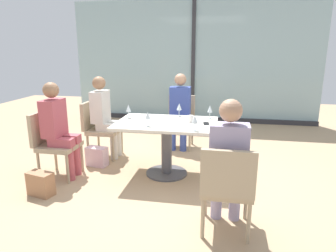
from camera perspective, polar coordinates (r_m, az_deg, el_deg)
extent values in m
plane|color=tan|center=(4.23, -0.25, -8.89)|extent=(12.00, 12.00, 0.00)
cube|color=#97B7BC|center=(7.06, 4.76, 11.82)|extent=(5.56, 0.03, 2.70)
cube|color=#2D2D33|center=(7.03, 4.73, 11.81)|extent=(0.08, 0.06, 2.70)
cube|color=#2D2D33|center=(7.21, 4.52, 1.43)|extent=(5.56, 0.10, 0.10)
cube|color=silver|center=(4.00, -0.26, 0.50)|extent=(1.31, 0.89, 0.04)
cylinder|color=#4C4C51|center=(4.10, -0.26, -4.44)|extent=(0.14, 0.14, 0.69)
cylinder|color=#4C4C51|center=(4.23, -0.25, -8.74)|extent=(0.56, 0.56, 0.02)
cube|color=tan|center=(4.84, -11.77, -0.87)|extent=(0.46, 0.46, 0.06)
cube|color=tan|center=(4.89, -14.63, 2.00)|extent=(0.05, 0.46, 0.42)
cylinder|color=tan|center=(4.66, -10.27, -4.31)|extent=(0.04, 0.04, 0.39)
cylinder|color=tan|center=(5.02, -8.66, -2.87)|extent=(0.04, 0.04, 0.39)
cylinder|color=tan|center=(4.81, -14.74, -3.95)|extent=(0.04, 0.04, 0.39)
cylinder|color=tan|center=(5.16, -12.86, -2.58)|extent=(0.04, 0.04, 0.39)
cube|color=tan|center=(4.26, -19.59, -3.58)|extent=(0.46, 0.46, 0.06)
cube|color=tan|center=(4.32, -22.74, -0.29)|extent=(0.05, 0.46, 0.42)
cylinder|color=tan|center=(4.07, -18.27, -7.66)|extent=(0.04, 0.04, 0.39)
cylinder|color=tan|center=(4.40, -15.79, -5.79)|extent=(0.04, 0.04, 0.39)
cylinder|color=tan|center=(4.27, -23.01, -7.04)|extent=(0.04, 0.04, 0.39)
cylinder|color=tan|center=(4.59, -20.29, -5.31)|extent=(0.04, 0.04, 0.39)
cube|color=tan|center=(2.93, 10.92, -11.26)|extent=(0.46, 0.46, 0.06)
cube|color=tan|center=(2.61, 11.16, -8.88)|extent=(0.46, 0.05, 0.42)
cylinder|color=tan|center=(3.22, 14.38, -13.46)|extent=(0.04, 0.04, 0.39)
cylinder|color=tan|center=(3.21, 7.07, -13.15)|extent=(0.04, 0.04, 0.39)
cylinder|color=tan|center=(2.87, 14.86, -17.18)|extent=(0.04, 0.04, 0.39)
cylinder|color=tan|center=(2.87, 6.51, -16.84)|extent=(0.04, 0.04, 0.39)
cube|color=tan|center=(5.18, 2.17, 0.45)|extent=(0.46, 0.46, 0.06)
cube|color=tan|center=(5.37, 2.60, 3.58)|extent=(0.46, 0.05, 0.42)
cylinder|color=tan|center=(5.09, -0.41, -2.44)|extent=(0.04, 0.04, 0.39)
cylinder|color=tan|center=(5.03, 4.07, -2.68)|extent=(0.04, 0.04, 0.39)
cylinder|color=tan|center=(5.46, 0.39, -1.24)|extent=(0.04, 0.04, 0.39)
cylinder|color=tan|center=(5.41, 4.56, -1.44)|extent=(0.04, 0.04, 0.39)
cylinder|color=silver|center=(4.76, -10.09, -3.53)|extent=(0.11, 0.11, 0.45)
cube|color=silver|center=(4.71, -11.33, -0.21)|extent=(0.32, 0.13, 0.11)
cylinder|color=silver|center=(4.92, -9.36, -2.89)|extent=(0.11, 0.11, 0.45)
cube|color=silver|center=(4.87, -10.55, 0.32)|extent=(0.32, 0.13, 0.11)
cube|color=silver|center=(4.78, -12.56, 3.56)|extent=(0.20, 0.34, 0.48)
sphere|color=#936B4C|center=(4.72, -12.80, 7.85)|extent=(0.20, 0.20, 0.20)
cylinder|color=#B24C56|center=(4.16, -17.87, -6.70)|extent=(0.11, 0.11, 0.45)
cube|color=#B24C56|center=(4.12, -19.35, -2.92)|extent=(0.32, 0.13, 0.11)
cylinder|color=#B24C56|center=(4.31, -16.74, -5.87)|extent=(0.11, 0.11, 0.45)
cube|color=#B24C56|center=(4.27, -18.16, -2.22)|extent=(0.32, 0.13, 0.11)
cube|color=#B24C56|center=(4.18, -20.63, 1.42)|extent=(0.20, 0.34, 0.48)
sphere|color=#936B4C|center=(4.12, -21.07, 6.30)|extent=(0.20, 0.20, 0.20)
cylinder|color=#9E93B7|center=(3.18, 12.41, -13.12)|extent=(0.11, 0.11, 0.45)
cube|color=#9E93B7|center=(2.97, 12.75, -9.19)|extent=(0.13, 0.32, 0.11)
cylinder|color=#9E93B7|center=(3.18, 9.08, -12.98)|extent=(0.11, 0.11, 0.45)
cube|color=#9E93B7|center=(2.97, 9.24, -9.04)|extent=(0.13, 0.32, 0.11)
cube|color=#9E93B7|center=(2.74, 11.30, -4.55)|extent=(0.34, 0.20, 0.48)
sphere|color=tan|center=(2.65, 11.68, 2.84)|extent=(0.20, 0.20, 0.20)
cylinder|color=#384C9E|center=(5.08, 0.85, -2.11)|extent=(0.11, 0.11, 0.45)
cube|color=#384C9E|center=(5.10, 1.05, 1.21)|extent=(0.13, 0.32, 0.11)
cylinder|color=#384C9E|center=(5.06, 2.87, -2.21)|extent=(0.11, 0.11, 0.45)
cube|color=#384C9E|center=(5.08, 3.05, 1.12)|extent=(0.13, 0.32, 0.11)
cube|color=#384C9E|center=(5.15, 2.30, 4.69)|extent=(0.34, 0.20, 0.48)
sphere|color=tan|center=(5.10, 2.34, 8.67)|extent=(0.20, 0.20, 0.20)
cylinder|color=silver|center=(3.80, -3.79, 0.02)|extent=(0.06, 0.06, 0.00)
cylinder|color=silver|center=(3.79, -3.80, 0.68)|extent=(0.01, 0.01, 0.08)
cone|color=silver|center=(3.77, -3.82, 2.01)|extent=(0.07, 0.07, 0.09)
cylinder|color=silver|center=(3.60, 5.00, -0.82)|extent=(0.06, 0.06, 0.00)
cylinder|color=silver|center=(3.59, 5.02, -0.12)|extent=(0.01, 0.01, 0.08)
cone|color=silver|center=(3.57, 5.05, 1.28)|extent=(0.07, 0.07, 0.09)
cylinder|color=silver|center=(4.23, 7.79, 1.42)|extent=(0.06, 0.06, 0.00)
cylinder|color=silver|center=(4.22, 7.82, 2.02)|extent=(0.01, 0.01, 0.08)
cone|color=silver|center=(4.20, 7.86, 3.22)|extent=(0.07, 0.07, 0.09)
cylinder|color=silver|center=(4.27, -7.37, 1.57)|extent=(0.06, 0.06, 0.00)
cylinder|color=silver|center=(4.26, -7.39, 2.16)|extent=(0.01, 0.01, 0.08)
cone|color=silver|center=(4.24, -7.43, 3.35)|extent=(0.07, 0.07, 0.09)
cylinder|color=silver|center=(4.34, 2.08, 1.90)|extent=(0.06, 0.06, 0.00)
cylinder|color=silver|center=(4.33, 2.09, 2.48)|extent=(0.01, 0.01, 0.08)
cone|color=silver|center=(4.31, 2.10, 3.65)|extent=(0.07, 0.07, 0.09)
cylinder|color=white|center=(3.99, 4.24, 1.37)|extent=(0.08, 0.08, 0.09)
cube|color=black|center=(3.93, 7.16, 0.47)|extent=(0.09, 0.15, 0.01)
cube|color=beige|center=(4.57, -13.15, -5.57)|extent=(0.32, 0.21, 0.28)
cube|color=#A3704C|center=(3.90, -22.73, -9.95)|extent=(0.33, 0.23, 0.28)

